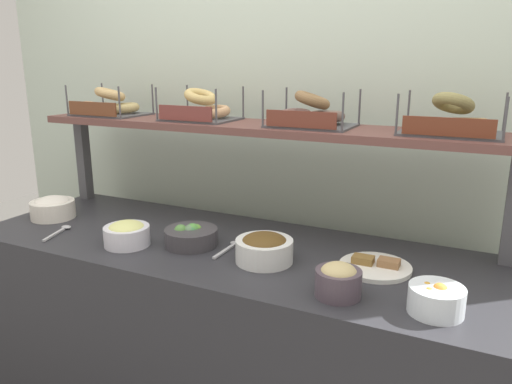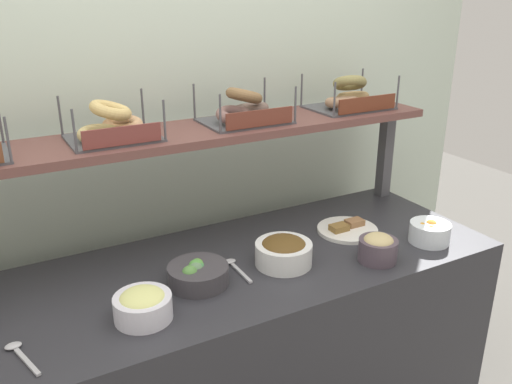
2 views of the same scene
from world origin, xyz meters
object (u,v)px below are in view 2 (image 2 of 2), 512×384
at_px(bagel_basket_plain, 112,126).
at_px(bagel_basket_everything, 349,97).
at_px(bowl_fruit_salad, 430,232).
at_px(bagel_basket_poppy, 244,110).
at_px(bowl_veggie_mix, 198,274).
at_px(serving_spoon_by_edge, 19,353).
at_px(serving_plate_white, 347,229).
at_px(bowl_hummus, 378,248).
at_px(bowl_chocolate_spread, 284,251).
at_px(serving_spoon_near_plate, 235,266).
at_px(bowl_egg_salad, 143,305).

bearing_deg(bagel_basket_plain, bagel_basket_everything, 0.32).
distance_m(bowl_fruit_salad, bagel_basket_poppy, 0.84).
relative_size(bowl_veggie_mix, bowl_fruit_salad, 1.31).
bearing_deg(serving_spoon_by_edge, bowl_fruit_salad, -1.30).
bearing_deg(serving_plate_white, bowl_hummus, -103.11).
height_order(bowl_veggie_mix, serving_spoon_by_edge, bowl_veggie_mix).
bearing_deg(bagel_basket_everything, bagel_basket_poppy, -179.32).
relative_size(bowl_fruit_salad, bowl_chocolate_spread, 0.76).
bearing_deg(bowl_fruit_salad, bagel_basket_plain, 155.78).
bearing_deg(bowl_chocolate_spread, serving_spoon_near_plate, 161.56).
distance_m(bowl_egg_salad, bagel_basket_plain, 0.61).
bearing_deg(bowl_veggie_mix, serving_spoon_near_plate, 12.13).
bearing_deg(bowl_veggie_mix, bagel_basket_plain, 114.75).
bearing_deg(serving_plate_white, serving_spoon_near_plate, -174.71).
bearing_deg(bowl_egg_salad, bagel_basket_poppy, 37.40).
xyz_separation_m(serving_plate_white, bagel_basket_plain, (-0.83, 0.25, 0.46)).
bearing_deg(bowl_hummus, bowl_veggie_mix, 165.46).
bearing_deg(bowl_chocolate_spread, bagel_basket_everything, 33.75).
height_order(bowl_egg_salad, bagel_basket_everything, bagel_basket_everything).
relative_size(bowl_egg_salad, serving_spoon_by_edge, 1.00).
height_order(bowl_fruit_salad, bagel_basket_poppy, bagel_basket_poppy).
bearing_deg(bagel_basket_plain, bagel_basket_poppy, -0.04).
height_order(bowl_fruit_salad, bowl_hummus, bowl_hummus).
bearing_deg(bagel_basket_plain, serving_spoon_near_plate, -44.24).
height_order(bowl_chocolate_spread, serving_plate_white, bowl_chocolate_spread).
relative_size(bowl_fruit_salad, serving_spoon_near_plate, 0.87).
bearing_deg(bowl_egg_salad, bagel_basket_everything, 22.38).
xyz_separation_m(bowl_veggie_mix, bowl_hummus, (0.62, -0.16, 0.01)).
distance_m(serving_plate_white, serving_spoon_by_edge, 1.25).
bearing_deg(serving_spoon_by_edge, bowl_hummus, -2.53).
relative_size(serving_spoon_near_plate, bagel_basket_plain, 0.59).
height_order(serving_spoon_by_edge, bagel_basket_poppy, bagel_basket_poppy).
relative_size(bowl_chocolate_spread, bagel_basket_everything, 0.60).
distance_m(bowl_fruit_salad, bagel_basket_plain, 1.22).
xyz_separation_m(bowl_veggie_mix, bagel_basket_poppy, (0.35, 0.33, 0.44)).
distance_m(serving_spoon_by_edge, bagel_basket_plain, 0.76).
bearing_deg(bowl_egg_salad, bowl_fruit_salad, -1.90).
xyz_separation_m(bowl_hummus, serving_plate_white, (0.06, 0.24, -0.04)).
bearing_deg(bagel_basket_everything, bowl_veggie_mix, -158.52).
relative_size(bowl_fruit_salad, serving_spoon_by_edge, 0.89).
distance_m(bowl_veggie_mix, bagel_basket_poppy, 0.65).
relative_size(bagel_basket_plain, bagel_basket_poppy, 0.94).
relative_size(bowl_hummus, bowl_chocolate_spread, 0.69).
bearing_deg(serving_plate_white, bowl_chocolate_spread, -164.06).
bearing_deg(bagel_basket_plain, bowl_veggie_mix, -65.25).
bearing_deg(serving_plate_white, bowl_fruit_salad, -46.03).
xyz_separation_m(bowl_hummus, serving_spoon_by_edge, (-1.18, 0.05, -0.04)).
xyz_separation_m(serving_spoon_near_plate, bagel_basket_poppy, (0.20, 0.29, 0.47)).
height_order(bowl_hummus, bagel_basket_plain, bagel_basket_plain).
xyz_separation_m(bowl_hummus, serving_spoon_near_plate, (-0.47, 0.19, -0.04)).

